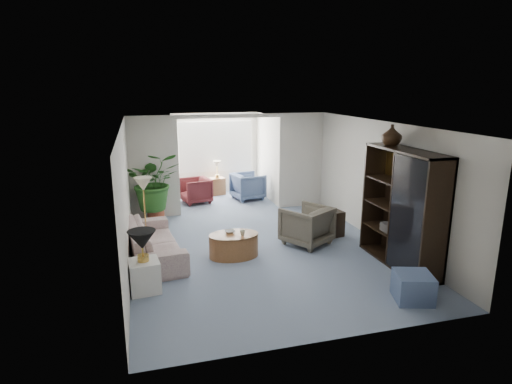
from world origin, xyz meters
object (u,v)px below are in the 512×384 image
object	(u,v)px
sunroom_chair_blue	(248,186)
sunroom_table	(217,186)
coffee_table	(234,245)
ottoman	(413,287)
entertainment_cabinet	(402,209)
sunroom_chair_maroon	(196,191)
coffee_cup	(243,233)
wingback_chair	(307,225)
floor_lamp	(143,184)
table_lamp	(142,240)
end_table	(144,276)
side_table_dark	(331,224)
cabinet_urn	(392,135)
coffee_bowl	(230,231)
plant_pot	(156,216)
framed_picture	(385,163)
sofa	(154,241)

from	to	relation	value
sunroom_chair_blue	sunroom_table	bearing A→B (deg)	33.40
coffee_table	ottoman	world-z (taller)	coffee_table
entertainment_cabinet	sunroom_chair_maroon	world-z (taller)	entertainment_cabinet
coffee_cup	wingback_chair	bearing A→B (deg)	14.19
floor_lamp	entertainment_cabinet	xyz separation A→B (m)	(4.42, -2.36, -0.19)
ottoman	table_lamp	bearing A→B (deg)	160.48
wingback_chair	end_table	bearing A→B (deg)	-9.94
coffee_table	sunroom_table	size ratio (longest dim) A/B	1.87
ottoman	sunroom_chair_maroon	world-z (taller)	sunroom_chair_maroon
floor_lamp	coffee_cup	bearing A→B (deg)	-37.05
end_table	side_table_dark	xyz separation A→B (m)	(3.96, 1.57, 0.02)
coffee_table	cabinet_urn	distance (m)	3.57
coffee_bowl	plant_pot	bearing A→B (deg)	117.76
coffee_table	plant_pot	distance (m)	2.87
coffee_cup	cabinet_urn	world-z (taller)	cabinet_urn
sunroom_chair_maroon	coffee_bowl	bearing A→B (deg)	-9.67
coffee_table	sunroom_table	world-z (taller)	sunroom_table
coffee_table	wingback_chair	size ratio (longest dim) A/B	1.08
sunroom_table	side_table_dark	bearing A→B (deg)	-67.85
coffee_bowl	cabinet_urn	size ratio (longest dim) A/B	0.52
wingback_chair	entertainment_cabinet	xyz separation A→B (m)	(1.23, -1.41, 0.66)
plant_pot	coffee_table	bearing A→B (deg)	-62.28
coffee_cup	ottoman	distance (m)	3.13
coffee_cup	side_table_dark	distance (m)	2.25
wingback_chair	entertainment_cabinet	world-z (taller)	entertainment_cabinet
plant_pot	side_table_dark	bearing A→B (deg)	-28.59
ottoman	sunroom_chair_blue	world-z (taller)	sunroom_chair_blue
plant_pot	cabinet_urn	bearing A→B (deg)	-37.48
coffee_table	plant_pot	bearing A→B (deg)	117.72
sunroom_chair_maroon	cabinet_urn	bearing A→B (deg)	21.02
table_lamp	cabinet_urn	xyz separation A→B (m)	(4.50, 0.36, 1.45)
framed_picture	end_table	world-z (taller)	framed_picture
entertainment_cabinet	sunroom_chair_maroon	distance (m)	6.05
coffee_table	side_table_dark	xyz separation A→B (m)	(2.29, 0.56, 0.05)
sunroom_chair_blue	framed_picture	bearing A→B (deg)	-169.11
sofa	table_lamp	size ratio (longest dim) A/B	5.12
table_lamp	sunroom_chair_blue	xyz separation A→B (m)	(2.99, 5.06, -0.48)
sunroom_chair_blue	sunroom_table	distance (m)	1.07
sofa	sunroom_chair_maroon	distance (m)	3.92
entertainment_cabinet	sunroom_chair_blue	xyz separation A→B (m)	(-1.51, 5.20, -0.68)
sunroom_table	framed_picture	bearing A→B (deg)	-63.31
coffee_bowl	ottoman	world-z (taller)	coffee_bowl
coffee_cup	wingback_chair	distance (m)	1.49
sofa	wingback_chair	world-z (taller)	wingback_chair
entertainment_cabinet	sofa	bearing A→B (deg)	160.85
table_lamp	ottoman	xyz separation A→B (m)	(3.93, -1.39, -0.65)
wingback_chair	cabinet_urn	size ratio (longest dim) A/B	2.31
entertainment_cabinet	sunroom_chair_blue	size ratio (longest dim) A/B	2.55
plant_pot	sunroom_table	size ratio (longest dim) A/B	0.79
coffee_cup	side_table_dark	bearing A→B (deg)	17.24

